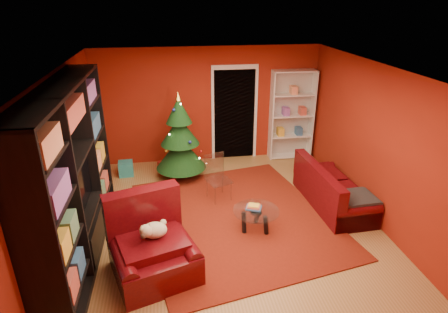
{
  "coord_description": "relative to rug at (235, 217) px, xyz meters",
  "views": [
    {
      "loc": [
        -0.9,
        -5.41,
        3.59
      ],
      "look_at": [
        0.0,
        0.4,
        1.05
      ],
      "focal_mm": 30.0,
      "sensor_mm": 36.0,
      "label": 1
    }
  ],
  "objects": [
    {
      "name": "floor",
      "position": [
        -0.15,
        -0.09,
        -0.04
      ],
      "size": [
        5.0,
        5.5,
        0.05
      ],
      "primitive_type": "cube",
      "color": "olive",
      "rests_on": "ground"
    },
    {
      "name": "ceiling",
      "position": [
        -0.15,
        -0.09,
        2.61
      ],
      "size": [
        5.0,
        5.5,
        0.05
      ],
      "primitive_type": "cube",
      "color": "silver",
      "rests_on": "wall_back"
    },
    {
      "name": "wall_back",
      "position": [
        -0.15,
        2.69,
        1.29
      ],
      "size": [
        5.0,
        0.05,
        2.6
      ],
      "primitive_type": "cube",
      "color": "maroon",
      "rests_on": "ground"
    },
    {
      "name": "wall_left",
      "position": [
        -2.67,
        -0.09,
        1.29
      ],
      "size": [
        0.05,
        5.5,
        2.6
      ],
      "primitive_type": "cube",
      "color": "maroon",
      "rests_on": "ground"
    },
    {
      "name": "wall_right",
      "position": [
        2.38,
        -0.09,
        1.29
      ],
      "size": [
        0.05,
        5.5,
        2.6
      ],
      "primitive_type": "cube",
      "color": "maroon",
      "rests_on": "ground"
    },
    {
      "name": "doorway",
      "position": [
        0.45,
        2.64,
        1.04
      ],
      "size": [
        1.06,
        0.6,
        2.16
      ],
      "primitive_type": null,
      "color": "black",
      "rests_on": "floor"
    },
    {
      "name": "rug",
      "position": [
        0.0,
        0.0,
        0.0
      ],
      "size": [
        3.74,
        4.15,
        0.02
      ],
      "primitive_type": "cube",
      "rotation": [
        0.0,
        0.0,
        0.2
      ],
      "color": "maroon",
      "rests_on": "floor"
    },
    {
      "name": "media_unit",
      "position": [
        -2.42,
        -0.62,
        1.26
      ],
      "size": [
        0.53,
        3.32,
        2.55
      ],
      "primitive_type": null,
      "rotation": [
        0.0,
        0.0,
        -0.0
      ],
      "color": "black",
      "rests_on": "floor"
    },
    {
      "name": "christmas_tree",
      "position": [
        -0.84,
        1.77,
        0.89
      ],
      "size": [
        1.06,
        1.06,
        1.87
      ],
      "primitive_type": null,
      "rotation": [
        0.0,
        0.0,
        -0.02
      ],
      "color": "black",
      "rests_on": "floor"
    },
    {
      "name": "gift_box_teal",
      "position": [
        -2.03,
        2.04,
        0.14
      ],
      "size": [
        0.33,
        0.33,
        0.3
      ],
      "primitive_type": "cube",
      "rotation": [
        0.0,
        0.0,
        0.08
      ],
      "color": "teal",
      "rests_on": "floor"
    },
    {
      "name": "gift_box_green",
      "position": [
        -0.56,
        2.1,
        0.11
      ],
      "size": [
        0.28,
        0.28,
        0.24
      ],
      "primitive_type": "cube",
      "rotation": [
        0.0,
        0.0,
        0.17
      ],
      "color": "#205921",
      "rests_on": "floor"
    },
    {
      "name": "gift_box_red",
      "position": [
        -1.23,
        2.17,
        0.09
      ],
      "size": [
        0.26,
        0.26,
        0.2
      ],
      "primitive_type": "cube",
      "rotation": [
        0.0,
        0.0,
        0.35
      ],
      "color": "maroon",
      "rests_on": "floor"
    },
    {
      "name": "white_bookshelf",
      "position": [
        1.77,
        2.48,
        1.02
      ],
      "size": [
        0.99,
        0.38,
        2.13
      ],
      "primitive_type": null,
      "rotation": [
        0.0,
        0.0,
        -0.03
      ],
      "color": "white",
      "rests_on": "floor"
    },
    {
      "name": "armchair",
      "position": [
        -1.36,
        -1.24,
        0.45
      ],
      "size": [
        1.47,
        1.47,
        0.91
      ],
      "primitive_type": null,
      "rotation": [
        0.0,
        0.0,
        0.31
      ],
      "color": "#3D050A",
      "rests_on": "rug"
    },
    {
      "name": "dog",
      "position": [
        -1.33,
        -1.17,
        0.67
      ],
      "size": [
        0.47,
        0.41,
        0.3
      ],
      "primitive_type": null,
      "rotation": [
        0.0,
        0.0,
        0.31
      ],
      "color": "beige",
      "rests_on": "armchair"
    },
    {
      "name": "sofa",
      "position": [
        1.87,
        0.18,
        0.39
      ],
      "size": [
        0.92,
        1.89,
        0.8
      ],
      "primitive_type": null,
      "rotation": [
        0.0,
        0.0,
        1.62
      ],
      "color": "#3D050A",
      "rests_on": "rug"
    },
    {
      "name": "coffee_table",
      "position": [
        0.27,
        -0.42,
        0.19
      ],
      "size": [
        0.98,
        0.98,
        0.47
      ],
      "primitive_type": null,
      "rotation": [
        0.0,
        0.0,
        -0.39
      ],
      "color": "gray",
      "rests_on": "rug"
    },
    {
      "name": "acrylic_chair",
      "position": [
        -0.19,
        0.68,
        0.39
      ],
      "size": [
        0.54,
        0.57,
        0.8
      ],
      "primitive_type": null,
      "rotation": [
        0.0,
        0.0,
        0.36
      ],
      "color": "#66605B",
      "rests_on": "rug"
    }
  ]
}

